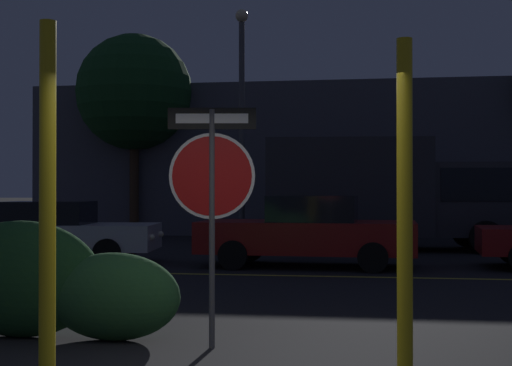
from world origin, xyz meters
The scene contains 12 objects.
road_center_stripe centered at (0.00, 7.98, 0.00)m, with size 36.58×0.12×0.01m, color gold.
stop_sign centered at (-0.57, 1.78, 1.74)m, with size 0.90×0.15×2.46m.
yellow_pole_left centered at (-1.40, -0.29, 1.45)m, with size 0.12×0.12×2.89m, color yellow.
yellow_pole_right centered at (1.26, 0.14, 1.38)m, with size 0.12×0.12×2.77m, color yellow.
hedge_bush_1 centered at (-2.77, 2.01, 0.64)m, with size 1.85×0.74×1.28m, color #1E4C23.
hedge_bush_2 centered at (-1.69, 1.99, 0.47)m, with size 1.47×0.70×0.94m, color #285B2D.
passing_car_1 centered at (-5.79, 9.58, 0.68)m, with size 4.69×2.17×1.36m.
passing_car_2 centered at (-0.16, 9.59, 0.74)m, with size 4.65×2.09×1.49m.
delivery_truck centered at (1.89, 14.07, 1.58)m, with size 7.06×2.73×2.97m.
street_lamp centered at (-2.32, 14.05, 3.89)m, with size 0.36×0.36×6.62m.
tree_0 centered at (-6.95, 18.79, 5.04)m, with size 4.08×4.08×7.10m.
building_backdrop centered at (1.28, 20.65, 2.69)m, with size 24.30×3.21×5.38m, color #4C4C56.
Camera 1 is at (0.93, -5.36, 1.62)m, focal length 50.00 mm.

